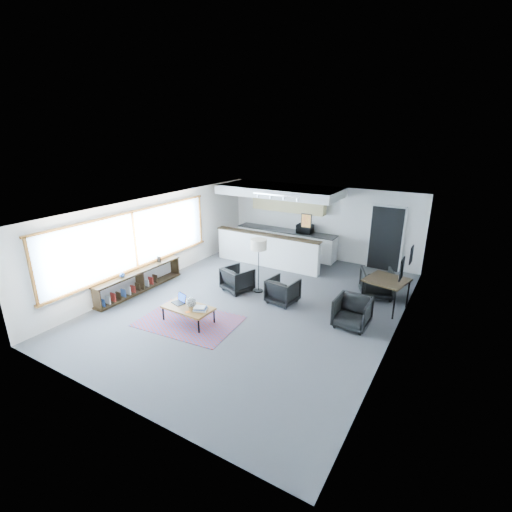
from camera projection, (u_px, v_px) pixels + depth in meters
The scene contains 21 objects.
room at pixel (256, 258), 9.54m from camera, with size 7.02×9.02×2.62m.
window at pixel (135, 241), 10.43m from camera, with size 0.10×5.95×1.66m.
console at pixel (139, 281), 10.60m from camera, with size 0.35×3.00×0.80m.
kitchenette at pixel (281, 221), 13.11m from camera, with size 4.20×1.96×2.60m.
doorway at pixel (386, 238), 12.10m from camera, with size 1.10×0.12×2.15m.
track_light at pixel (277, 196), 11.22m from camera, with size 1.60×0.07×0.15m.
wall_art_lower at pixel (402, 269), 8.11m from camera, with size 0.03×0.38×0.48m.
wall_art_upper at pixel (411, 255), 9.19m from camera, with size 0.03×0.34×0.44m.
kilim_rug at pixel (189, 321), 9.04m from camera, with size 2.50×1.82×0.01m.
coffee_table at pixel (188, 308), 8.92m from camera, with size 1.24×0.70×0.40m.
laptop at pixel (180, 300), 9.12m from camera, with size 0.38×0.34×0.23m.
ceramic_pot at pixel (191, 302), 8.88m from camera, with size 0.24×0.24×0.24m.
book_stack at pixel (200, 308), 8.74m from camera, with size 0.38×0.35×0.10m.
coaster at pixel (187, 312), 8.66m from camera, with size 0.13×0.13×0.01m.
armchair_left at pixel (237, 278), 10.68m from camera, with size 0.75×0.70×0.77m, color black.
armchair_right at pixel (283, 290), 9.93m from camera, with size 0.73×0.69×0.75m, color black.
floor_lamp at pixel (259, 246), 10.30m from camera, with size 0.49×0.49×1.56m.
dining_table at pixel (387, 282), 9.50m from camera, with size 1.14×1.14×0.81m.
dining_chair_near at pixel (352, 313), 8.73m from camera, with size 0.67×0.62×0.69m, color black.
dining_chair_far at pixel (377, 284), 10.31m from camera, with size 0.71×0.67×0.73m, color black.
microwave at pixel (305, 228), 13.20m from camera, with size 0.55×0.31×0.38m, color black.
Camera 1 is at (4.59, -7.75, 4.46)m, focal length 26.00 mm.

